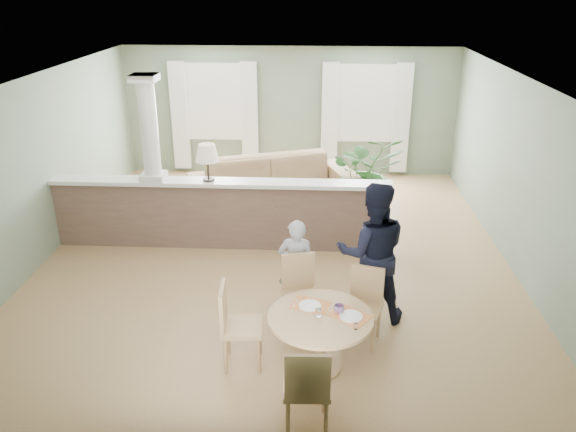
# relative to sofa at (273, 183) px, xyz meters

# --- Properties ---
(ground) EXTENTS (8.00, 8.00, 0.00)m
(ground) POSITION_rel_sofa_xyz_m (0.21, -1.98, -0.45)
(ground) COLOR tan
(ground) RESTS_ON ground
(room_shell) EXTENTS (7.02, 8.02, 2.71)m
(room_shell) POSITION_rel_sofa_xyz_m (0.18, -1.35, 1.37)
(room_shell) COLOR gray
(room_shell) RESTS_ON ground
(pony_wall) EXTENTS (5.32, 0.38, 2.70)m
(pony_wall) POSITION_rel_sofa_xyz_m (-0.78, -1.78, 0.26)
(pony_wall) COLOR brown
(pony_wall) RESTS_ON ground
(sofa) EXTENTS (3.27, 2.16, 0.89)m
(sofa) POSITION_rel_sofa_xyz_m (0.00, 0.00, 0.00)
(sofa) COLOR #977252
(sofa) RESTS_ON ground
(houseplant) EXTENTS (1.43, 1.29, 1.43)m
(houseplant) POSITION_rel_sofa_xyz_m (1.71, -0.03, 0.27)
(houseplant) COLOR #2C5D25
(houseplant) RESTS_ON ground
(dining_table) EXTENTS (1.12, 1.12, 0.77)m
(dining_table) POSITION_rel_sofa_xyz_m (0.89, -4.77, 0.10)
(dining_table) COLOR tan
(dining_table) RESTS_ON ground
(chair_far_boy) EXTENTS (0.51, 0.51, 0.94)m
(chair_far_boy) POSITION_rel_sofa_xyz_m (0.64, -3.96, 0.07)
(chair_far_boy) COLOR tan
(chair_far_boy) RESTS_ON ground
(chair_far_man) EXTENTS (0.51, 0.51, 0.91)m
(chair_far_man) POSITION_rel_sofa_xyz_m (1.39, -4.18, 0.05)
(chair_far_man) COLOR tan
(chair_far_man) RESTS_ON ground
(chair_near) EXTENTS (0.45, 0.45, 0.96)m
(chair_near) POSITION_rel_sofa_xyz_m (0.76, -5.71, 0.08)
(chair_near) COLOR tan
(chair_near) RESTS_ON ground
(chair_side) EXTENTS (0.47, 0.47, 0.97)m
(chair_side) POSITION_rel_sofa_xyz_m (-0.04, -4.73, 0.09)
(chair_side) COLOR tan
(chair_side) RESTS_ON ground
(child_person) EXTENTS (0.48, 0.33, 1.27)m
(child_person) POSITION_rel_sofa_xyz_m (0.58, -3.62, 0.19)
(child_person) COLOR #9B9BA0
(child_person) RESTS_ON ground
(man_person) EXTENTS (0.90, 0.71, 1.80)m
(man_person) POSITION_rel_sofa_xyz_m (1.50, -3.70, 0.45)
(man_person) COLOR black
(man_person) RESTS_ON ground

